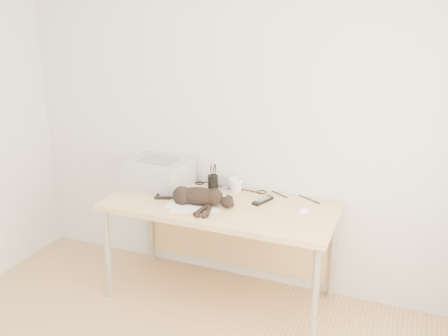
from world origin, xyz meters
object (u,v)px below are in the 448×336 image
at_px(cat, 197,197).
at_px(mouse, 303,209).
at_px(pen_cup, 213,182).
at_px(desk, 225,217).
at_px(printer, 159,173).
at_px(mug, 236,185).

relative_size(cat, mouse, 4.99).
bearing_deg(mouse, pen_cup, 177.87).
xyz_separation_m(cat, mouse, (0.70, 0.17, -0.04)).
bearing_deg(mouse, desk, -169.10).
distance_m(printer, pen_cup, 0.41).
height_order(cat, mug, cat).
bearing_deg(desk, mouse, 0.13).
height_order(printer, mouse, printer).
xyz_separation_m(cat, pen_cup, (-0.02, 0.33, -0.00)).
bearing_deg(printer, pen_cup, 12.78).
relative_size(mug, pen_cup, 0.55).
distance_m(cat, mouse, 0.73).
relative_size(desk, pen_cup, 8.08).
relative_size(desk, cat, 2.68).
distance_m(desk, pen_cup, 0.30).
relative_size(desk, printer, 3.46).
distance_m(mug, mouse, 0.57).
relative_size(mug, mouse, 0.92).
relative_size(desk, mug, 14.57).
relative_size(cat, pen_cup, 3.01).
bearing_deg(cat, pen_cup, 87.59).
bearing_deg(pen_cup, printer, -167.22).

